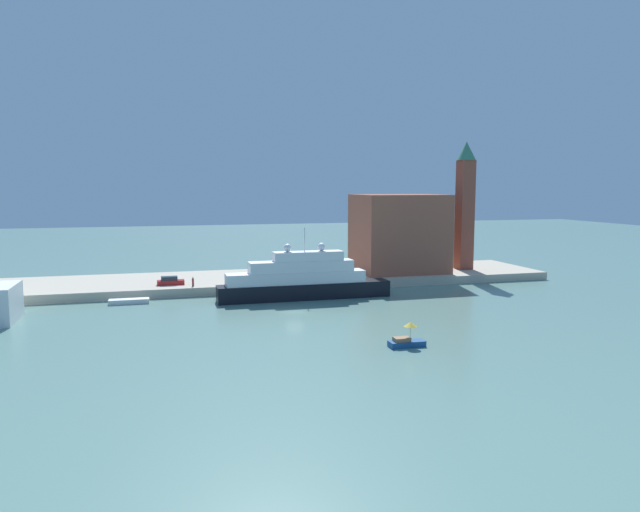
{
  "coord_description": "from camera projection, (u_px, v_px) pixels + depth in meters",
  "views": [
    {
      "loc": [
        -19.0,
        -83.03,
        18.46
      ],
      "look_at": [
        5.6,
        6.0,
        7.47
      ],
      "focal_mm": 33.07,
      "sensor_mm": 36.0,
      "label": 1
    }
  ],
  "objects": [
    {
      "name": "parked_car",
      "position": [
        170.0,
        281.0,
        101.56
      ],
      "size": [
        4.57,
        1.81,
        1.43
      ],
      "color": "#B21E1E",
      "rests_on": "quay_dock"
    },
    {
      "name": "bell_tower",
      "position": [
        465.0,
        201.0,
        119.44
      ],
      "size": [
        3.82,
        3.82,
        25.79
      ],
      "color": "brown",
      "rests_on": "quay_dock"
    },
    {
      "name": "person_figure",
      "position": [
        193.0,
        282.0,
        99.94
      ],
      "size": [
        0.36,
        0.36,
        1.57
      ],
      "color": "maroon",
      "rests_on": "quay_dock"
    },
    {
      "name": "work_barge",
      "position": [
        129.0,
        301.0,
        92.84
      ],
      "size": [
        6.13,
        1.86,
        0.76
      ],
      "primitive_type": "cube",
      "color": "silver",
      "rests_on": "ground"
    },
    {
      "name": "mooring_bollard",
      "position": [
        287.0,
        280.0,
        104.18
      ],
      "size": [
        0.47,
        0.47,
        0.87
      ],
      "primitive_type": "cylinder",
      "color": "black",
      "rests_on": "quay_dock"
    },
    {
      "name": "harbor_building",
      "position": [
        399.0,
        233.0,
        117.02
      ],
      "size": [
        16.82,
        13.9,
        15.27
      ],
      "primitive_type": "cube",
      "color": "#93513D",
      "rests_on": "quay_dock"
    },
    {
      "name": "ground",
      "position": [
        294.0,
        312.0,
        86.68
      ],
      "size": [
        400.0,
        400.0,
        0.0
      ],
      "primitive_type": "plane",
      "color": "slate"
    },
    {
      "name": "quay_dock",
      "position": [
        263.0,
        280.0,
        111.6
      ],
      "size": [
        110.0,
        20.26,
        1.53
      ],
      "primitive_type": "cube",
      "color": "#B7AD99",
      "rests_on": "ground"
    },
    {
      "name": "small_motorboat",
      "position": [
        407.0,
        339.0,
        67.96
      ],
      "size": [
        4.21,
        1.61,
        2.88
      ],
      "color": "navy",
      "rests_on": "ground"
    },
    {
      "name": "large_yacht",
      "position": [
        302.0,
        280.0,
        96.47
      ],
      "size": [
        28.62,
        3.82,
        11.74
      ],
      "color": "black",
      "rests_on": "ground"
    }
  ]
}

